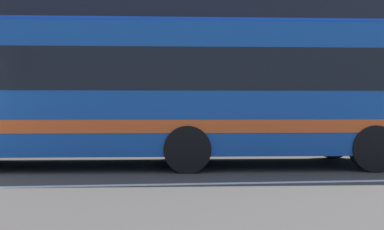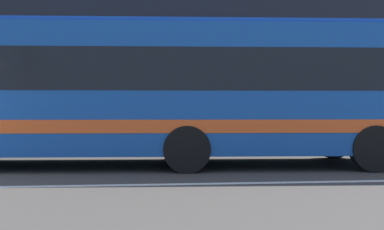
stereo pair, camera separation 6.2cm
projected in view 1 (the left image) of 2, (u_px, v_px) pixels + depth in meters
The scene contains 3 objects.
hedge_row_far at pixel (33, 136), 13.67m from camera, with size 19.70×1.10×0.90m, color #27431D.
apartment_block_right at pixel (185, 41), 22.55m from camera, with size 19.78×10.76×9.68m.
transit_bus at pixel (156, 89), 10.14m from camera, with size 11.55×3.17×3.30m.
Camera 1 is at (5.28, -7.66, 1.41)m, focal length 40.08 mm.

